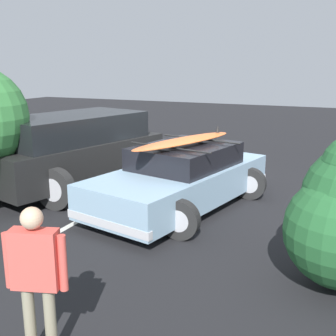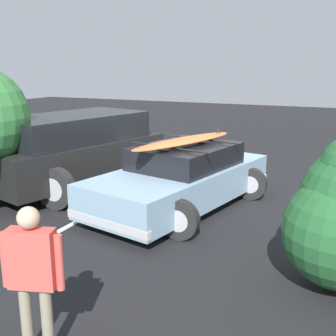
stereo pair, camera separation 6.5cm
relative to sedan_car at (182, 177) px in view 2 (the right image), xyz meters
name	(u,v)px [view 2 (the right image)]	position (x,y,z in m)	size (l,w,h in m)	color
ground_plane	(176,196)	(0.41, -0.63, -0.63)	(44.00, 44.00, 0.02)	black
parking_stripe	(121,198)	(1.42, 0.04, -0.61)	(4.25, 0.12, 0.00)	silver
sedan_car	(182,177)	(0.00, 0.00, 0.00)	(2.98, 4.56, 1.54)	#8CADC6
suv_car	(75,149)	(2.83, -0.31, 0.28)	(3.34, 4.59, 1.70)	black
person_bystander	(33,270)	(-0.51, 4.76, 0.32)	(0.58, 0.31, 1.57)	gray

